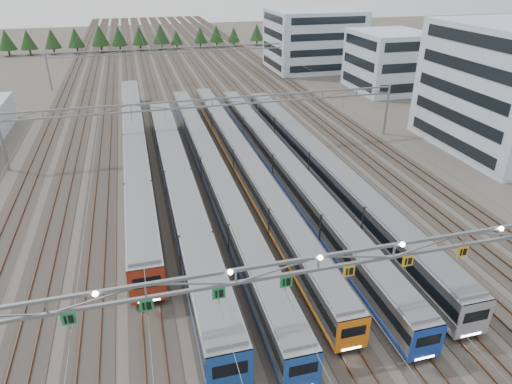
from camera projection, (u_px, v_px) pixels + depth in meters
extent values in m
plane|color=#47423A|center=(312.00, 345.00, 33.42)|extent=(400.00, 400.00, 0.00)
cube|color=#2D2823|center=(173.00, 69.00, 119.63)|extent=(54.00, 260.00, 0.08)
cube|color=brown|center=(70.00, 74.00, 113.69)|extent=(0.08, 260.00, 0.16)
cube|color=brown|center=(266.00, 64.00, 125.47)|extent=(0.08, 260.00, 0.16)
cube|color=brown|center=(170.00, 69.00, 119.41)|extent=(0.08, 260.00, 0.16)
cube|color=brown|center=(176.00, 68.00, 119.75)|extent=(0.08, 260.00, 0.16)
cube|color=black|center=(137.00, 157.00, 64.59)|extent=(2.47, 63.32, 0.37)
cube|color=#ACAEB4|center=(135.00, 145.00, 63.77)|extent=(2.91, 64.61, 3.27)
cube|color=black|center=(135.00, 142.00, 63.60)|extent=(2.97, 64.29, 0.99)
cube|color=maroon|center=(136.00, 154.00, 64.39)|extent=(2.96, 64.29, 0.36)
cube|color=slate|center=(134.00, 133.00, 62.99)|extent=(2.62, 63.32, 0.26)
cube|color=maroon|center=(147.00, 286.00, 35.96)|extent=(2.93, 0.12, 3.27)
cube|color=black|center=(147.00, 282.00, 35.76)|extent=(2.18, 0.10, 0.99)
cube|color=white|center=(149.00, 301.00, 36.55)|extent=(1.75, 0.06, 0.16)
cube|color=black|center=(180.00, 198.00, 53.33)|extent=(2.54, 55.27, 0.38)
cube|color=#ACAEB4|center=(179.00, 184.00, 52.49)|extent=(2.99, 56.39, 3.36)
cube|color=black|center=(179.00, 180.00, 52.31)|extent=(3.05, 56.11, 1.01)
cube|color=#194496|center=(180.00, 194.00, 53.13)|extent=(3.04, 56.11, 0.37)
cube|color=slate|center=(178.00, 169.00, 51.69)|extent=(2.69, 55.27, 0.27)
cube|color=#194496|center=(230.00, 374.00, 28.22)|extent=(3.01, 0.12, 3.36)
cube|color=black|center=(230.00, 370.00, 28.01)|extent=(2.24, 0.10, 1.01)
cube|color=black|center=(212.00, 179.00, 58.01)|extent=(2.17, 65.14, 0.33)
cube|color=#ACAEB4|center=(211.00, 168.00, 57.29)|extent=(2.55, 66.47, 2.87)
cube|color=black|center=(211.00, 165.00, 57.14)|extent=(2.61, 66.13, 0.87)
cube|color=#1D479E|center=(212.00, 176.00, 57.83)|extent=(2.60, 66.13, 0.32)
cube|color=slate|center=(211.00, 156.00, 56.60)|extent=(2.30, 65.14, 0.23)
cube|color=#1D479E|center=(303.00, 373.00, 28.68)|extent=(2.57, 0.12, 2.87)
cube|color=black|center=(303.00, 369.00, 28.49)|extent=(1.91, 0.10, 0.87)
cube|color=black|center=(243.00, 170.00, 60.65)|extent=(2.11, 64.44, 0.32)
cube|color=#ACAEB4|center=(243.00, 159.00, 59.96)|extent=(2.48, 65.75, 2.79)
cube|color=black|center=(243.00, 157.00, 59.81)|extent=(2.54, 65.42, 0.84)
cube|color=orange|center=(243.00, 167.00, 60.49)|extent=(2.53, 65.42, 0.31)
cube|color=slate|center=(242.00, 148.00, 59.29)|extent=(2.23, 64.44, 0.22)
cube|color=orange|center=(353.00, 335.00, 31.65)|extent=(2.50, 0.12, 2.79)
cube|color=black|center=(353.00, 331.00, 31.48)|extent=(1.86, 0.10, 0.84)
cube|color=white|center=(351.00, 348.00, 32.15)|extent=(1.49, 0.06, 0.13)
cube|color=black|center=(282.00, 175.00, 59.13)|extent=(2.13, 62.72, 0.32)
cube|color=#ACAEB4|center=(282.00, 164.00, 58.43)|extent=(2.51, 64.00, 2.82)
cube|color=black|center=(282.00, 162.00, 58.27)|extent=(2.57, 63.68, 0.85)
cube|color=#173BA3|center=(282.00, 172.00, 58.96)|extent=(2.56, 63.68, 0.31)
cube|color=slate|center=(282.00, 153.00, 57.75)|extent=(2.26, 62.72, 0.22)
cube|color=#173BA3|center=(427.00, 344.00, 30.88)|extent=(2.53, 0.12, 2.82)
cube|color=black|center=(428.00, 340.00, 30.70)|extent=(1.88, 0.10, 0.85)
cube|color=white|center=(425.00, 358.00, 31.38)|extent=(1.51, 0.06, 0.13)
cube|color=black|center=(318.00, 175.00, 58.96)|extent=(2.36, 58.03, 0.36)
cube|color=#ACAEB4|center=(319.00, 163.00, 58.18)|extent=(2.77, 59.21, 3.12)
cube|color=black|center=(319.00, 161.00, 58.01)|extent=(2.83, 58.92, 0.94)
cube|color=#9495A1|center=(318.00, 173.00, 58.77)|extent=(2.82, 58.92, 0.35)
cube|color=slate|center=(320.00, 151.00, 57.43)|extent=(2.50, 58.03, 0.25)
cube|color=#9495A1|center=(475.00, 320.00, 32.69)|extent=(2.79, 0.12, 3.12)
cube|color=black|center=(476.00, 316.00, 32.50)|extent=(2.08, 0.10, 0.94)
cube|color=white|center=(471.00, 335.00, 33.26)|extent=(1.66, 0.06, 0.15)
cube|color=gray|center=(319.00, 257.00, 29.91)|extent=(56.00, 0.22, 0.22)
cube|color=gray|center=(318.00, 269.00, 30.36)|extent=(56.00, 0.22, 0.22)
cube|color=#18783C|center=(69.00, 319.00, 26.84)|extent=(0.85, 0.06, 0.85)
cube|color=#18783C|center=(147.00, 306.00, 27.88)|extent=(0.85, 0.06, 0.85)
cube|color=#18783C|center=(219.00, 293.00, 28.92)|extent=(0.85, 0.06, 0.85)
cube|color=#18783C|center=(286.00, 282.00, 29.96)|extent=(0.85, 0.06, 0.85)
cube|color=gold|center=(349.00, 271.00, 31.00)|extent=(0.85, 0.06, 0.85)
cube|color=gold|center=(408.00, 261.00, 32.04)|extent=(0.85, 0.06, 0.85)
cube|color=gold|center=(463.00, 252.00, 33.08)|extent=(0.85, 0.06, 0.85)
cylinder|color=gray|center=(2.00, 142.00, 59.64)|extent=(0.36, 0.36, 8.00)
cylinder|color=gray|center=(387.00, 110.00, 72.58)|extent=(0.36, 0.36, 8.00)
cube|color=gray|center=(212.00, 99.00, 64.40)|extent=(56.00, 0.22, 0.22)
cube|color=gray|center=(212.00, 106.00, 64.85)|extent=(56.00, 0.22, 0.22)
cylinder|color=gray|center=(48.00, 71.00, 98.44)|extent=(0.36, 0.36, 8.00)
cylinder|color=gray|center=(293.00, 59.00, 111.39)|extent=(0.36, 0.36, 8.00)
cube|color=gray|center=(177.00, 48.00, 103.20)|extent=(56.00, 0.22, 0.22)
cube|color=gray|center=(177.00, 52.00, 103.65)|extent=(56.00, 0.22, 0.22)
cube|color=#A6B8C7|center=(388.00, 61.00, 97.75)|extent=(14.00, 16.00, 12.22)
cube|color=#A6B8C7|center=(314.00, 40.00, 117.03)|extent=(22.00, 18.00, 14.52)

